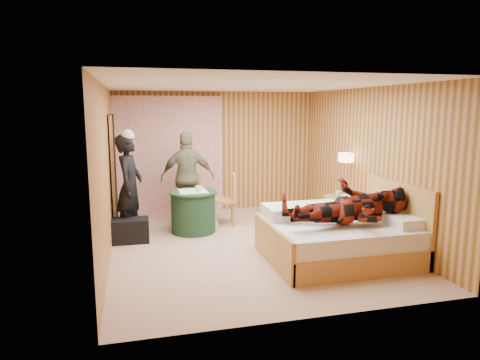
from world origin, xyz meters
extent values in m
cube|color=tan|center=(0.00, 0.00, 0.00)|extent=(4.20, 5.00, 0.01)
cube|color=white|center=(0.00, 0.00, 2.50)|extent=(4.20, 5.00, 0.01)
cube|color=#CD864E|center=(0.00, 2.50, 1.25)|extent=(4.20, 0.02, 2.50)
cube|color=#CD864E|center=(-2.10, 0.00, 1.25)|extent=(0.02, 5.00, 2.50)
cube|color=#CD864E|center=(2.10, 0.00, 1.25)|extent=(0.02, 5.00, 2.50)
cube|color=silver|center=(-1.00, 2.43, 1.20)|extent=(2.20, 0.08, 2.40)
cube|color=black|center=(-2.06, 1.40, 1.02)|extent=(0.06, 0.90, 2.05)
cylinder|color=gold|center=(2.00, 0.45, 1.30)|extent=(0.18, 0.04, 0.04)
cube|color=beige|center=(1.92, 0.45, 1.30)|extent=(0.18, 0.24, 0.16)
cube|color=tan|center=(1.10, -0.95, 0.15)|extent=(1.99, 1.59, 0.30)
cube|color=white|center=(1.10, -0.95, 0.42)|extent=(1.93, 1.53, 0.25)
cube|color=tan|center=(0.11, -0.95, 0.28)|extent=(0.06, 1.59, 0.56)
cube|color=tan|center=(2.06, -0.95, 0.55)|extent=(0.06, 1.59, 1.09)
cube|color=silver|center=(1.87, -1.33, 0.62)|extent=(0.38, 0.55, 0.14)
cube|color=silver|center=(1.87, -0.57, 0.62)|extent=(0.38, 0.55, 0.14)
cube|color=white|center=(0.75, -0.50, 0.64)|extent=(1.19, 0.60, 0.18)
cube|color=tan|center=(1.88, 0.49, 0.29)|extent=(0.42, 0.58, 0.58)
cube|color=tan|center=(1.88, 0.49, 0.48)|extent=(0.45, 0.60, 0.03)
cylinder|color=#1D3F27|center=(-0.73, 0.94, 0.35)|extent=(0.77, 0.77, 0.70)
cylinder|color=#1D3F27|center=(-0.73, 0.94, 0.71)|extent=(0.83, 0.83, 0.03)
cube|color=silver|center=(-0.73, 0.94, 0.73)|extent=(0.59, 0.59, 0.01)
cube|color=tan|center=(-0.73, 1.52, 0.45)|extent=(0.52, 0.52, 0.05)
cube|color=tan|center=(-0.67, 1.70, 0.70)|extent=(0.41, 0.16, 0.46)
cylinder|color=tan|center=(-0.94, 1.41, 0.21)|extent=(0.04, 0.04, 0.43)
cylinder|color=tan|center=(-0.52, 1.63, 0.21)|extent=(0.04, 0.04, 0.43)
cube|color=tan|center=(-0.12, 1.28, 0.47)|extent=(0.50, 0.50, 0.05)
cube|color=tan|center=(0.08, 1.25, 0.72)|extent=(0.12, 0.44, 0.48)
cylinder|color=tan|center=(-0.26, 1.49, 0.22)|extent=(0.04, 0.04, 0.44)
cylinder|color=tan|center=(0.03, 1.08, 0.22)|extent=(0.04, 0.04, 0.44)
cube|color=black|center=(-1.85, 0.61, 0.19)|extent=(0.69, 0.38, 0.38)
cube|color=silver|center=(-0.76, 1.14, 0.07)|extent=(0.32, 0.20, 0.13)
cube|color=silver|center=(-0.40, 1.11, 0.06)|extent=(0.26, 0.11, 0.12)
imported|color=black|center=(-1.79, 0.91, 0.87)|extent=(0.58, 0.73, 1.74)
imported|color=#716D4B|center=(-0.73, 1.63, 0.86)|extent=(1.04, 0.50, 1.72)
imported|color=maroon|center=(1.15, -1.15, 0.98)|extent=(0.86, 0.67, 1.77)
imported|color=silver|center=(1.88, 0.44, 0.59)|extent=(0.22, 0.26, 0.02)
imported|color=silver|center=(1.88, 0.44, 0.61)|extent=(0.17, 0.23, 0.02)
imported|color=silver|center=(1.88, 0.62, 0.63)|extent=(0.13, 0.13, 0.09)
imported|color=silver|center=(-0.63, 0.89, 0.78)|extent=(0.16, 0.16, 0.10)
camera|label=1|loc=(-1.72, -6.34, 2.16)|focal=32.00mm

